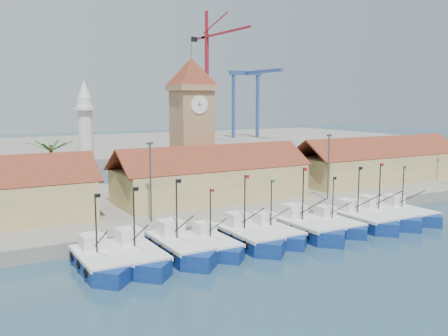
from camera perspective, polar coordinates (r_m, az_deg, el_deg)
ground at (r=53.44m, az=8.86°, el=-8.80°), size 400.00×400.00×0.00m
quay at (r=72.99m, az=-2.94°, el=-3.62°), size 140.00×32.00×1.50m
terminal at (r=154.00m, az=-17.49°, el=2.15°), size 240.00×80.00×2.00m
boat_0 at (r=46.34m, az=-13.98°, el=-10.57°), size 3.54×9.69×7.33m
boat_1 at (r=47.20m, az=-9.76°, el=-10.07°), size 3.69×10.12×7.65m
boat_2 at (r=49.23m, az=-4.91°, el=-9.19°), size 3.85×10.55×7.99m
boat_3 at (r=50.58m, az=-1.11°, el=-8.85°), size 3.23×8.85×6.70m
boat_4 at (r=52.72m, az=2.92°, el=-8.03°), size 3.77×10.34×7.82m
boat_5 at (r=54.89m, az=5.88°, el=-7.52°), size 3.36×9.21×6.97m
boat_6 at (r=56.96m, az=9.56°, el=-6.90°), size 3.92×10.73×8.12m
boat_7 at (r=59.81m, az=12.78°, el=-6.42°), size 3.21×8.80×6.66m
boat_8 at (r=62.36m, az=15.60°, el=-5.84°), size 3.69×10.11×7.65m
boat_9 at (r=65.00m, az=17.85°, el=-5.36°), size 3.79×10.38×7.85m
boat_10 at (r=67.83m, az=20.21°, el=-4.98°), size 3.49×9.55×7.22m
hall_center at (r=68.91m, az=-1.46°, el=-1.56°), size 27.04×10.13×7.61m
hall_right at (r=88.46m, az=17.13°, el=0.18°), size 31.20×10.13×7.61m
clock_tower at (r=73.41m, az=-3.70°, el=5.27°), size 5.80×5.80×22.70m
minaret at (r=70.28m, az=-15.50°, el=3.06°), size 3.00×3.00×16.30m
palm_tree at (r=67.64m, az=-19.08°, el=-0.23°), size 5.60×5.03×8.39m
lamp_posts at (r=61.94m, az=2.44°, el=-0.29°), size 80.70×0.25×9.03m
crane_red_right at (r=162.29m, az=-1.66°, el=11.31°), size 1.00×35.95×41.23m
gantry at (r=174.26m, az=3.10°, el=9.38°), size 13.00×22.00×23.20m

